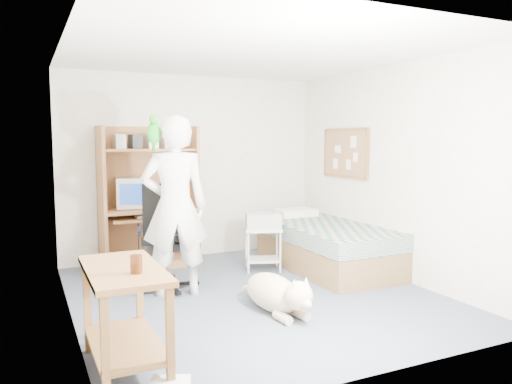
% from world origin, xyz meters
% --- Properties ---
extents(floor, '(4.00, 4.00, 0.00)m').
position_xyz_m(floor, '(0.00, 0.00, 0.00)').
color(floor, '#424A5A').
rests_on(floor, ground).
extents(wall_back, '(3.60, 0.02, 2.50)m').
position_xyz_m(wall_back, '(0.00, 2.00, 1.25)').
color(wall_back, beige).
rests_on(wall_back, floor).
extents(wall_right, '(0.02, 4.00, 2.50)m').
position_xyz_m(wall_right, '(1.80, 0.00, 1.25)').
color(wall_right, beige).
rests_on(wall_right, floor).
extents(wall_left, '(0.02, 4.00, 2.50)m').
position_xyz_m(wall_left, '(-1.80, 0.00, 1.25)').
color(wall_left, beige).
rests_on(wall_left, floor).
extents(ceiling, '(3.60, 4.00, 0.02)m').
position_xyz_m(ceiling, '(0.00, 0.00, 2.50)').
color(ceiling, white).
rests_on(ceiling, wall_back).
extents(computer_hutch, '(1.20, 0.63, 1.80)m').
position_xyz_m(computer_hutch, '(-0.70, 1.74, 0.82)').
color(computer_hutch, brown).
rests_on(computer_hutch, floor).
extents(bed, '(1.02, 2.02, 0.66)m').
position_xyz_m(bed, '(1.30, 0.62, 0.29)').
color(bed, brown).
rests_on(bed, floor).
extents(side_desk, '(0.50, 1.00, 0.75)m').
position_xyz_m(side_desk, '(-1.55, -1.20, 0.49)').
color(side_desk, brown).
rests_on(side_desk, floor).
extents(corkboard, '(0.04, 0.94, 0.66)m').
position_xyz_m(corkboard, '(1.77, 0.90, 1.45)').
color(corkboard, olive).
rests_on(corkboard, wall_right).
extents(office_chair, '(0.64, 0.64, 1.13)m').
position_xyz_m(office_chair, '(-0.78, 0.66, 0.40)').
color(office_chair, black).
rests_on(office_chair, floor).
extents(person, '(0.75, 0.57, 1.87)m').
position_xyz_m(person, '(-0.74, 0.35, 0.94)').
color(person, white).
rests_on(person, floor).
extents(parrot, '(0.14, 0.24, 0.38)m').
position_xyz_m(parrot, '(-0.94, 0.37, 1.71)').
color(parrot, '#168413').
rests_on(parrot, person).
extents(dog, '(0.44, 1.14, 0.43)m').
position_xyz_m(dog, '(-0.03, -0.57, 0.19)').
color(dog, beige).
rests_on(dog, floor).
extents(printer_cart, '(0.54, 0.49, 0.54)m').
position_xyz_m(printer_cart, '(0.53, 0.87, 0.36)').
color(printer_cart, silver).
rests_on(printer_cart, floor).
extents(printer, '(0.50, 0.44, 0.18)m').
position_xyz_m(printer, '(0.53, 0.87, 0.63)').
color(printer, '#A7A8A3').
rests_on(printer, printer_cart).
extents(crt_monitor, '(0.46, 0.48, 0.38)m').
position_xyz_m(crt_monitor, '(-0.89, 1.75, 0.96)').
color(crt_monitor, beige).
rests_on(crt_monitor, computer_hutch).
extents(keyboard, '(0.46, 0.18, 0.03)m').
position_xyz_m(keyboard, '(-0.67, 1.58, 0.67)').
color(keyboard, beige).
rests_on(keyboard, computer_hutch).
extents(pencil_cup, '(0.08, 0.08, 0.12)m').
position_xyz_m(pencil_cup, '(-0.30, 1.65, 0.82)').
color(pencil_cup, gold).
rests_on(pencil_cup, computer_hutch).
extents(drink_glass, '(0.08, 0.08, 0.12)m').
position_xyz_m(drink_glass, '(-1.50, -1.39, 0.81)').
color(drink_glass, '#3C1B09').
rests_on(drink_glass, side_desk).
extents(floor_box_b, '(0.25, 0.27, 0.08)m').
position_xyz_m(floor_box_b, '(-1.50, -0.98, 0.04)').
color(floor_box_b, '#B4B4AF').
rests_on(floor_box_b, floor).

